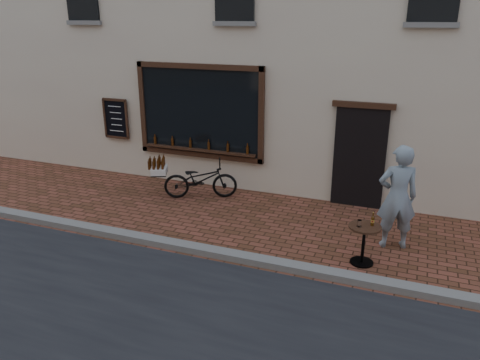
% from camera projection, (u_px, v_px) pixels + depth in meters
% --- Properties ---
extents(ground, '(90.00, 90.00, 0.00)m').
position_uv_depth(ground, '(215.00, 261.00, 8.09)').
color(ground, '#522D1A').
rests_on(ground, ground).
extents(kerb, '(90.00, 0.25, 0.12)m').
position_uv_depth(kerb, '(220.00, 253.00, 8.25)').
color(kerb, slate).
rests_on(kerb, ground).
extents(cargo_bicycle, '(2.00, 1.29, 0.95)m').
position_uv_depth(cargo_bicycle, '(199.00, 179.00, 10.78)').
color(cargo_bicycle, black).
rests_on(cargo_bicycle, ground).
extents(bistro_table, '(0.54, 0.54, 0.94)m').
position_uv_depth(bistro_table, '(364.00, 237.00, 7.88)').
color(bistro_table, black).
rests_on(bistro_table, ground).
extents(pedestrian, '(0.81, 0.65, 1.93)m').
position_uv_depth(pedestrian, '(397.00, 197.00, 8.32)').
color(pedestrian, gray).
rests_on(pedestrian, ground).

